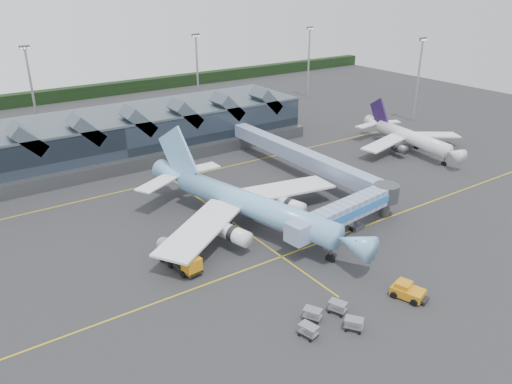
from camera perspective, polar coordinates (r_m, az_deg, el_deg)
ground at (r=78.41m, az=-0.62°, el=-4.92°), size 260.00×260.00×0.00m
taxi_stripes at (r=85.99m, az=-4.35°, el=-2.29°), size 120.00×60.00×0.01m
tree_line_far at (r=175.25m, az=-21.48°, el=10.28°), size 260.00×4.00×4.00m
terminal at (r=114.52m, az=-16.23°, el=6.10°), size 90.00×22.25×12.52m
light_masts at (r=136.26m, az=-8.26°, el=12.77°), size 132.40×42.56×22.45m
main_airliner at (r=79.16m, az=-1.17°, el=-1.27°), size 37.18×43.54×14.15m
regional_jet at (r=120.56m, az=17.06°, el=6.06°), size 27.54×30.27×10.39m
jet_bridge at (r=79.21m, az=11.04°, el=-1.89°), size 24.59×6.42×5.67m
fuel_truck at (r=70.62m, az=-8.96°, el=-7.12°), size 3.44×9.08×3.02m
pushback_tug at (r=66.71m, az=16.94°, el=-10.78°), size 3.77×4.85×1.96m
baggage_carts at (r=60.22m, az=8.25°, el=-14.09°), size 7.60×6.53×1.47m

